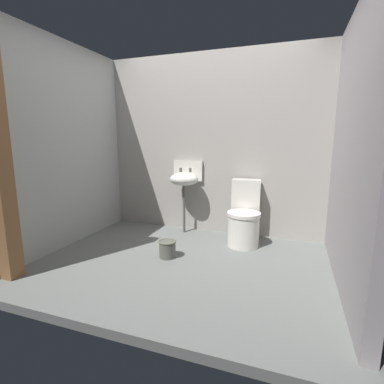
% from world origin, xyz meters
% --- Properties ---
extents(ground_plane, '(3.39, 2.53, 0.08)m').
position_xyz_m(ground_plane, '(0.00, 0.00, -0.04)').
color(ground_plane, slate).
extents(wall_back, '(3.39, 0.10, 2.42)m').
position_xyz_m(wall_back, '(0.00, 1.12, 1.21)').
color(wall_back, '#9E9891').
rests_on(wall_back, ground).
extents(wall_left, '(0.10, 2.33, 2.42)m').
position_xyz_m(wall_left, '(-1.54, 0.10, 1.21)').
color(wall_left, '#9B9C98').
rests_on(wall_left, ground).
extents(wall_right, '(0.10, 2.33, 2.42)m').
position_xyz_m(wall_right, '(1.54, 0.10, 1.21)').
color(wall_right, '#9B9396').
rests_on(wall_right, ground).
extents(toilet_near_wall, '(0.44, 0.62, 0.78)m').
position_xyz_m(toilet_near_wall, '(0.53, 0.72, 0.32)').
color(toilet_near_wall, silver).
rests_on(toilet_near_wall, ground).
extents(sink, '(0.42, 0.35, 0.99)m').
position_xyz_m(sink, '(-0.33, 0.90, 0.75)').
color(sink, '#54554C').
rests_on(sink, ground).
extents(bucket, '(0.20, 0.20, 0.19)m').
position_xyz_m(bucket, '(-0.19, -0.01, 0.10)').
color(bucket, '#54554C').
rests_on(bucket, ground).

